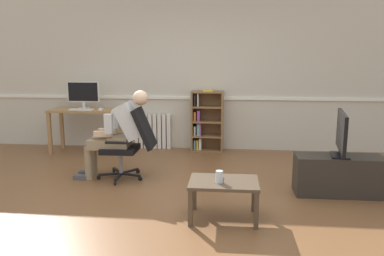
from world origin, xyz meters
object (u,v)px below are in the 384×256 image
object	(u,v)px
computer_mouse	(101,109)
tv_stand	(338,175)
tv_screen	(342,133)
spare_remote	(221,179)
radiator	(148,131)
computer_desk	(86,116)
imac_monitor	(83,93)
office_chair	(131,141)
person_seated	(118,132)
coffee_table	(224,186)
drinking_glass	(219,177)
bookshelf	(205,122)
keyboard	(81,110)

from	to	relation	value
computer_mouse	tv_stand	distance (m)	3.87
tv_screen	spare_remote	size ratio (longest dim) A/B	5.36
radiator	spare_remote	bearing A→B (deg)	-64.73
computer_desk	imac_monitor	xyz separation A→B (m)	(-0.06, 0.08, 0.39)
radiator	office_chair	distance (m)	1.80
person_seated	coffee_table	size ratio (longest dim) A/B	1.73
computer_mouse	tv_stand	world-z (taller)	computer_mouse
person_seated	tv_screen	size ratio (longest dim) A/B	1.50
computer_mouse	radiator	size ratio (longest dim) A/B	0.12
radiator	office_chair	size ratio (longest dim) A/B	0.85
computer_desk	imac_monitor	size ratio (longest dim) A/B	2.11
person_seated	drinking_glass	xyz separation A→B (m)	(1.40, -1.26, -0.18)
office_chair	drinking_glass	world-z (taller)	office_chair
bookshelf	radiator	bearing A→B (deg)	174.53
computer_mouse	bookshelf	xyz separation A→B (m)	(1.73, 0.41, -0.25)
computer_mouse	coffee_table	bearing A→B (deg)	-49.53
keyboard	radiator	size ratio (longest dim) A/B	0.49
bookshelf	coffee_table	distance (m)	2.91
computer_mouse	tv_screen	size ratio (longest dim) A/B	0.12
bookshelf	radiator	world-z (taller)	bookshelf
office_chair	computer_mouse	bearing A→B (deg)	-147.25
bookshelf	spare_remote	size ratio (longest dim) A/B	7.21
spare_remote	person_seated	bearing A→B (deg)	-37.54
computer_mouse	keyboard	bearing A→B (deg)	-176.53
radiator	tv_stand	world-z (taller)	radiator
drinking_glass	office_chair	bearing A→B (deg)	134.11
imac_monitor	spare_remote	xyz separation A→B (m)	(2.45, -2.64, -0.62)
keyboard	tv_screen	xyz separation A→B (m)	(3.80, -1.61, -0.01)
computer_desk	person_seated	distance (m)	1.70
computer_mouse	coffee_table	distance (m)	3.28
bookshelf	person_seated	world-z (taller)	person_seated
keyboard	computer_mouse	world-z (taller)	computer_mouse
person_seated	tv_stand	distance (m)	2.85
computer_mouse	office_chair	xyz separation A→B (m)	(0.84, -1.27, -0.25)
imac_monitor	spare_remote	size ratio (longest dim) A/B	3.78
tv_stand	coffee_table	distance (m)	1.60
coffee_table	spare_remote	world-z (taller)	spare_remote
coffee_table	spare_remote	size ratio (longest dim) A/B	4.65
tv_screen	imac_monitor	bearing A→B (deg)	74.38
keyboard	coffee_table	distance (m)	3.48
bookshelf	imac_monitor	bearing A→B (deg)	-174.22
bookshelf	computer_desk	bearing A→B (deg)	-171.91
radiator	coffee_table	size ratio (longest dim) A/B	1.19
tv_screen	person_seated	bearing A→B (deg)	92.62
keyboard	person_seated	xyz separation A→B (m)	(1.00, -1.26, -0.12)
spare_remote	tv_screen	bearing A→B (deg)	-147.79
tv_stand	spare_remote	bearing A→B (deg)	-149.79
keyboard	spare_remote	distance (m)	3.43
bookshelf	person_seated	size ratio (longest dim) A/B	0.90
tv_stand	tv_screen	distance (m)	0.51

